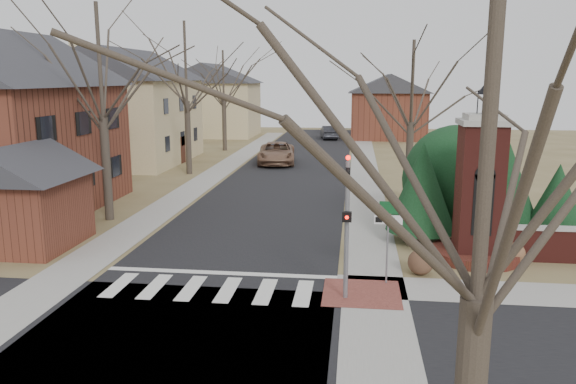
# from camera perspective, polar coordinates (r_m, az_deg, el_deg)

# --- Properties ---
(ground) EXTENTS (120.00, 120.00, 0.00)m
(ground) POSITION_cam_1_polar(r_m,az_deg,el_deg) (17.54, -8.65, -10.69)
(ground) COLOR brown
(ground) RESTS_ON ground
(main_street) EXTENTS (8.00, 70.00, 0.01)m
(main_street) POSITION_cam_1_polar(r_m,az_deg,el_deg) (38.46, 0.06, 1.66)
(main_street) COLOR black
(main_street) RESTS_ON ground
(cross_street) EXTENTS (120.00, 8.00, 0.01)m
(cross_street) POSITION_cam_1_polar(r_m,az_deg,el_deg) (14.93, -11.81, -14.92)
(cross_street) COLOR black
(cross_street) RESTS_ON ground
(crosswalk_zone) EXTENTS (8.00, 2.20, 0.02)m
(crosswalk_zone) POSITION_cam_1_polar(r_m,az_deg,el_deg) (18.25, -7.98, -9.73)
(crosswalk_zone) COLOR silver
(crosswalk_zone) RESTS_ON ground
(stop_bar) EXTENTS (8.00, 0.35, 0.02)m
(stop_bar) POSITION_cam_1_polar(r_m,az_deg,el_deg) (19.61, -6.86, -8.17)
(stop_bar) COLOR silver
(stop_bar) RESTS_ON ground
(sidewalk_right_main) EXTENTS (2.00, 60.00, 0.02)m
(sidewalk_right_main) POSITION_cam_1_polar(r_m,az_deg,el_deg) (38.20, 7.83, 1.50)
(sidewalk_right_main) COLOR gray
(sidewalk_right_main) RESTS_ON ground
(sidewalk_left) EXTENTS (2.00, 60.00, 0.02)m
(sidewalk_left) POSITION_cam_1_polar(r_m,az_deg,el_deg) (39.40, -7.47, 1.81)
(sidewalk_left) COLOR gray
(sidewalk_left) RESTS_ON ground
(curb_apron) EXTENTS (2.40, 2.40, 0.02)m
(curb_apron) POSITION_cam_1_polar(r_m,az_deg,el_deg) (17.88, 7.49, -10.17)
(curb_apron) COLOR brown
(curb_apron) RESTS_ON ground
(traffic_signal_pole) EXTENTS (0.28, 0.41, 4.50)m
(traffic_signal_pole) POSITION_cam_1_polar(r_m,az_deg,el_deg) (16.68, 6.01, -2.43)
(traffic_signal_pole) COLOR slate
(traffic_signal_pole) RESTS_ON ground
(sign_post) EXTENTS (0.90, 0.07, 2.75)m
(sign_post) POSITION_cam_1_polar(r_m,az_deg,el_deg) (18.24, 10.12, -3.40)
(sign_post) COLOR slate
(sign_post) RESTS_ON ground
(brick_gate_monument) EXTENTS (3.20, 3.20, 6.47)m
(brick_gate_monument) POSITION_cam_1_polar(r_m,az_deg,el_deg) (21.56, 18.78, -0.95)
(brick_gate_monument) COLOR #581F19
(brick_gate_monument) RESTS_ON ground
(house_stucco_left) EXTENTS (9.80, 12.80, 9.28)m
(house_stucco_left) POSITION_cam_1_polar(r_m,az_deg,el_deg) (46.30, -16.20, 8.61)
(house_stucco_left) COLOR #CFB98A
(house_stucco_left) RESTS_ON ground
(garage_left) EXTENTS (4.80, 4.80, 4.29)m
(garage_left) POSITION_cam_1_polar(r_m,az_deg,el_deg) (24.34, -25.58, 0.08)
(garage_left) COLOR brown
(garage_left) RESTS_ON ground
(house_distant_left) EXTENTS (10.80, 8.80, 8.53)m
(house_distant_left) POSITION_cam_1_polar(r_m,az_deg,el_deg) (65.76, -7.77, 9.38)
(house_distant_left) COLOR #CFB98A
(house_distant_left) RESTS_ON ground
(house_distant_right) EXTENTS (8.80, 8.80, 7.30)m
(house_distant_right) POSITION_cam_1_polar(r_m,az_deg,el_deg) (63.78, 10.13, 8.71)
(house_distant_right) COLOR brown
(house_distant_right) RESTS_ON ground
(evergreen_near) EXTENTS (2.80, 2.80, 4.10)m
(evergreen_near) POSITION_cam_1_polar(r_m,az_deg,el_deg) (23.18, 13.45, 0.53)
(evergreen_near) COLOR #473D33
(evergreen_near) RESTS_ON ground
(evergreen_mid) EXTENTS (3.40, 3.40, 4.70)m
(evergreen_mid) POSITION_cam_1_polar(r_m,az_deg,el_deg) (24.89, 20.75, 1.54)
(evergreen_mid) COLOR #473D33
(evergreen_mid) RESTS_ON ground
(evergreen_far) EXTENTS (2.40, 2.40, 3.30)m
(evergreen_far) POSITION_cam_1_polar(r_m,az_deg,el_deg) (24.63, 25.69, -0.61)
(evergreen_far) COLOR #473D33
(evergreen_far) RESTS_ON ground
(evergreen_mass) EXTENTS (4.80, 4.80, 4.80)m
(evergreen_mass) POSITION_cam_1_polar(r_m,az_deg,el_deg) (25.86, 16.82, 1.70)
(evergreen_mass) COLOR black
(evergreen_mass) RESTS_ON ground
(bare_tree_0) EXTENTS (8.05, 8.05, 11.15)m
(bare_tree_0) POSITION_cam_1_polar(r_m,az_deg,el_deg) (27.19, -18.65, 13.27)
(bare_tree_0) COLOR #473D33
(bare_tree_0) RESTS_ON ground
(bare_tree_1) EXTENTS (8.40, 8.40, 11.64)m
(bare_tree_1) POSITION_cam_1_polar(r_m,az_deg,el_deg) (39.36, -10.40, 13.44)
(bare_tree_1) COLOR #473D33
(bare_tree_1) RESTS_ON ground
(bare_tree_2) EXTENTS (7.35, 7.35, 10.19)m
(bare_tree_2) POSITION_cam_1_polar(r_m,az_deg,el_deg) (52.02, -6.60, 11.93)
(bare_tree_2) COLOR #473D33
(bare_tree_2) RESTS_ON ground
(bare_tree_3) EXTENTS (7.00, 7.00, 9.70)m
(bare_tree_3) POSITION_cam_1_polar(r_m,az_deg,el_deg) (31.76, 12.56, 11.43)
(bare_tree_3) COLOR #473D33
(bare_tree_3) RESTS_ON ground
(bare_tree_4) EXTENTS (6.65, 6.65, 9.21)m
(bare_tree_4) POSITION_cam_1_polar(r_m,az_deg,el_deg) (6.79, 19.93, 8.83)
(bare_tree_4) COLOR #473D33
(bare_tree_4) RESTS_ON ground
(pickup_truck) EXTENTS (3.39, 6.24, 1.66)m
(pickup_truck) POSITION_cam_1_polar(r_m,az_deg,el_deg) (43.87, -1.17, 3.98)
(pickup_truck) COLOR #866049
(pickup_truck) RESTS_ON ground
(distant_car) EXTENTS (2.20, 4.59, 1.45)m
(distant_car) POSITION_cam_1_polar(r_m,az_deg,el_deg) (61.97, 4.19, 6.07)
(distant_car) COLOR #2B2C32
(distant_car) RESTS_ON ground
(dry_shrub_left) EXTENTS (0.88, 0.88, 0.88)m
(dry_shrub_left) POSITION_cam_1_polar(r_m,az_deg,el_deg) (19.74, 13.33, -6.95)
(dry_shrub_left) COLOR brown
(dry_shrub_left) RESTS_ON ground
(dry_shrub_right) EXTENTS (0.77, 0.77, 0.77)m
(dry_shrub_right) POSITION_cam_1_polar(r_m,az_deg,el_deg) (21.93, 21.99, -5.78)
(dry_shrub_right) COLOR brown
(dry_shrub_right) RESTS_ON ground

